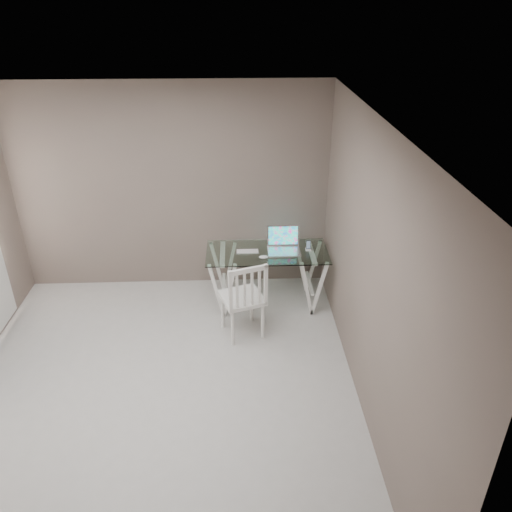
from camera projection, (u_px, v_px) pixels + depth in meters
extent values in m
plane|color=#B2AFAA|center=(159.00, 396.00, 5.00)|extent=(4.50, 4.50, 0.00)
cube|color=white|center=(125.00, 126.00, 3.73)|extent=(4.00, 4.50, 0.02)
cube|color=#6A5C53|center=(172.00, 190.00, 6.35)|extent=(4.00, 0.02, 2.70)
cube|color=#6A5C53|center=(370.00, 276.00, 4.44)|extent=(0.02, 4.50, 2.70)
cube|color=silver|center=(267.00, 252.00, 6.15)|extent=(1.50, 0.70, 0.01)
cube|color=white|center=(223.00, 279.00, 6.31)|extent=(0.24, 0.62, 0.72)
cube|color=white|center=(310.00, 278.00, 6.35)|extent=(0.24, 0.62, 0.72)
cube|color=white|center=(242.00, 298.00, 5.71)|extent=(0.58, 0.58, 0.04)
cylinder|color=white|center=(233.00, 328.00, 5.62)|extent=(0.04, 0.04, 0.46)
cylinder|color=white|center=(263.00, 321.00, 5.73)|extent=(0.04, 0.04, 0.46)
cylinder|color=white|center=(223.00, 311.00, 5.92)|extent=(0.04, 0.04, 0.46)
cylinder|color=white|center=(251.00, 305.00, 6.04)|extent=(0.04, 0.04, 0.46)
cube|color=white|center=(248.00, 288.00, 5.41)|extent=(0.44, 0.18, 0.51)
cube|color=silver|center=(284.00, 251.00, 6.14)|extent=(0.40, 0.28, 0.02)
cube|color=#19D899|center=(283.00, 235.00, 6.21)|extent=(0.40, 0.06, 0.27)
cube|color=silver|center=(247.00, 251.00, 6.15)|extent=(0.29, 0.12, 0.01)
ellipsoid|color=white|center=(264.00, 257.00, 5.99)|extent=(0.11, 0.07, 0.04)
cube|color=white|center=(308.00, 250.00, 6.18)|extent=(0.07, 0.07, 0.02)
cube|color=black|center=(308.00, 245.00, 6.16)|extent=(0.06, 0.03, 0.11)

